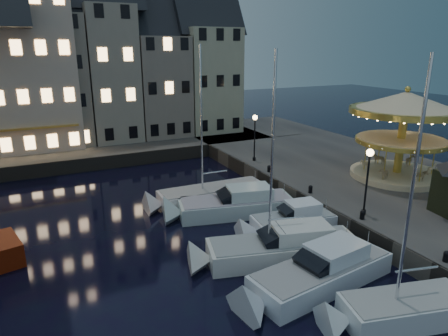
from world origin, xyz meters
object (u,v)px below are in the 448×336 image
streetlamp_b (368,172)px  motorboat_e (230,206)px  motorboat_b (316,275)px  bollard_b (362,214)px  streetlamp_c (255,131)px  motorboat_c (276,249)px  motorboat_a (394,312)px  bollard_d (269,168)px  motorboat_d (287,223)px  motorboat_f (205,196)px  bollard_c (310,189)px  streetlamp_d (405,133)px  carousel (404,119)px  bollard_a (446,256)px

streetlamp_b → motorboat_e: 9.34m
motorboat_b → bollard_b: bearing=27.1°
streetlamp_c → motorboat_c: (-6.61, -13.89, -3.34)m
streetlamp_c → motorboat_b: size_ratio=0.48×
motorboat_a → motorboat_b: (-1.30, 3.55, 0.11)m
streetlamp_b → streetlamp_c: (0.00, 13.50, 0.00)m
bollard_d → motorboat_d: motorboat_d is taller
motorboat_a → motorboat_d: bearing=84.8°
bollard_d → motorboat_f: 6.34m
streetlamp_b → bollard_c: bearing=97.6°
motorboat_c → motorboat_e: size_ratio=1.38×
streetlamp_c → motorboat_e: bearing=-129.9°
bollard_d → motorboat_e: bearing=-145.5°
motorboat_b → bollard_c: bearing=54.3°
bollard_c → motorboat_c: bearing=-140.8°
streetlamp_d → motorboat_c: 19.66m
streetlamp_d → bollard_d: size_ratio=7.32×
motorboat_a → carousel: bearing=41.6°
streetlamp_b → motorboat_b: 7.92m
bollard_a → bollard_b: bearing=90.0°
bollard_a → motorboat_a: bearing=-167.6°
carousel → bollard_d: bearing=146.2°
streetlamp_c → carousel: (7.79, -9.11, 1.98)m
bollard_a → motorboat_d: motorboat_d is taller
streetlamp_d → motorboat_b: size_ratio=0.48×
carousel → streetlamp_c: bearing=130.5°
motorboat_f → motorboat_a: bearing=-83.7°
bollard_a → motorboat_e: motorboat_e is taller
bollard_d → motorboat_c: size_ratio=0.05×
bollard_d → motorboat_b: (-5.69, -13.42, -0.96)m
motorboat_c → motorboat_f: bearing=91.0°
motorboat_b → carousel: (14.08, 7.81, 5.35)m
streetlamp_b → bollard_d: bearing=93.4°
bollard_d → motorboat_d: bearing=-114.4°
carousel → motorboat_a: bearing=-138.4°
bollard_a → carousel: size_ratio=0.07×
streetlamp_c → bollard_d: (-0.60, -3.50, -2.41)m
bollard_a → carousel: 14.06m
bollard_c → motorboat_b: bearing=-125.7°
motorboat_a → motorboat_b: 3.78m
motorboat_e → motorboat_a: bearing=-85.3°
carousel → streetlamp_d: bearing=36.6°
bollard_a → bollard_b: 5.50m
streetlamp_d → motorboat_a: 21.75m
motorboat_b → motorboat_f: size_ratio=0.71×
motorboat_a → motorboat_b: bearing=110.1°
streetlamp_b → bollard_a: streetlamp_b is taller
streetlamp_d → motorboat_c: size_ratio=0.34×
streetlamp_b → carousel: bearing=29.4°
bollard_c → motorboat_b: 9.80m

